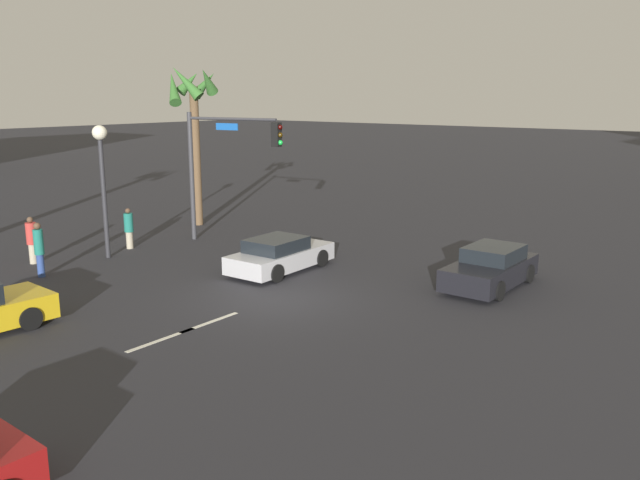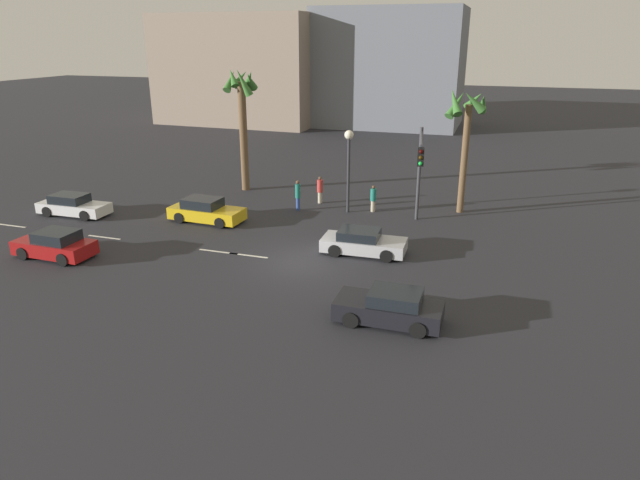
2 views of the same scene
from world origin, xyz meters
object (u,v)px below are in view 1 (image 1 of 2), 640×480
Objects in this scene: car_3 at (491,268)px; pedestrian_1 at (39,248)px; palm_tree_0 at (193,107)px; car_1 at (280,255)px; streetlamp at (102,164)px; pedestrian_2 at (129,228)px; pedestrian_0 at (32,239)px; traffic_signal at (222,155)px.

pedestrian_1 reaches higher than car_3.
car_3 is at bearing -94.29° from palm_tree_0.
car_3 reaches higher than car_1.
car_3 is at bearing -56.47° from pedestrian_1.
streetlamp is (-5.42, 13.46, 3.04)m from car_3.
pedestrian_1 is 4.74m from pedestrian_2.
pedestrian_2 is at bearing 99.13° from car_1.
pedestrian_2 reaches higher than car_3.
pedestrian_0 is 1.06× the size of pedestrian_2.
car_1 is 2.54× the size of pedestrian_2.
traffic_signal reaches higher than pedestrian_1.
streetlamp reaches higher than car_3.
streetlamp is 4.12m from pedestrian_1.
traffic_signal is at bearing -8.78° from pedestrian_1.
palm_tree_0 reaches higher than traffic_signal.
palm_tree_0 reaches higher than car_1.
pedestrian_1 is at bearing -165.30° from pedestrian_2.
pedestrian_1 is 0.25× the size of palm_tree_0.
car_3 is 2.29× the size of pedestrian_0.
car_3 is at bearing -85.86° from traffic_signal.
streetlamp reaches higher than pedestrian_0.
streetlamp is at bearing 111.64° from car_1.
streetlamp is 0.67× the size of palm_tree_0.
car_3 is 2.12× the size of pedestrian_1.
pedestrian_1 is (-5.75, 6.06, 0.45)m from car_1.
streetlamp reaches higher than car_1.
pedestrian_1 is at bearing 123.53° from car_3.
pedestrian_1 is 11.13m from palm_tree_0.
streetlamp is 2.86× the size of pedestrian_0.
car_1 is at bearing 112.23° from car_3.
pedestrian_1 is 1.15× the size of pedestrian_2.
traffic_signal is at bearing -116.80° from palm_tree_0.
pedestrian_0 reaches higher than car_1.
pedestrian_2 is at bearing 142.47° from traffic_signal.
pedestrian_0 is at bearing 148.59° from streetlamp.
streetlamp is at bearing -157.20° from pedestrian_2.
streetlamp is (-4.58, 1.77, -0.10)m from traffic_signal.
pedestrian_2 is at bearing 22.80° from streetlamp.
traffic_signal is at bearing 94.14° from car_3.
car_1 is 0.77× the size of traffic_signal.
pedestrian_2 is (-3.11, 2.39, -2.89)m from traffic_signal.
pedestrian_1 is (-3.11, -0.58, -2.63)m from streetlamp.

